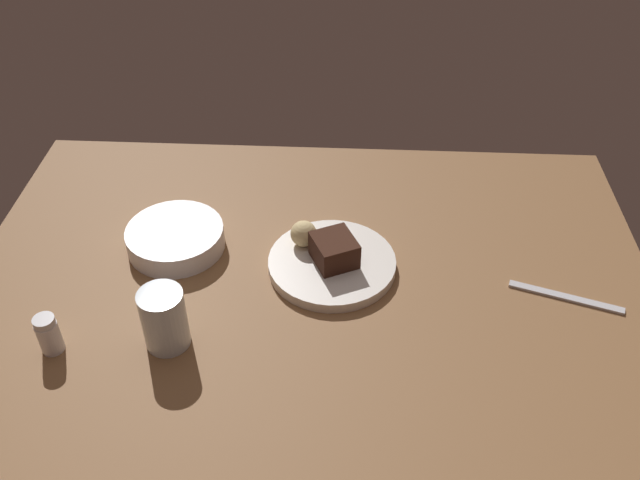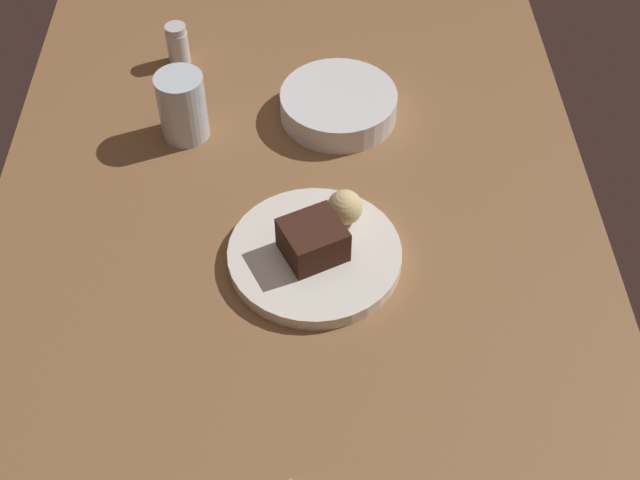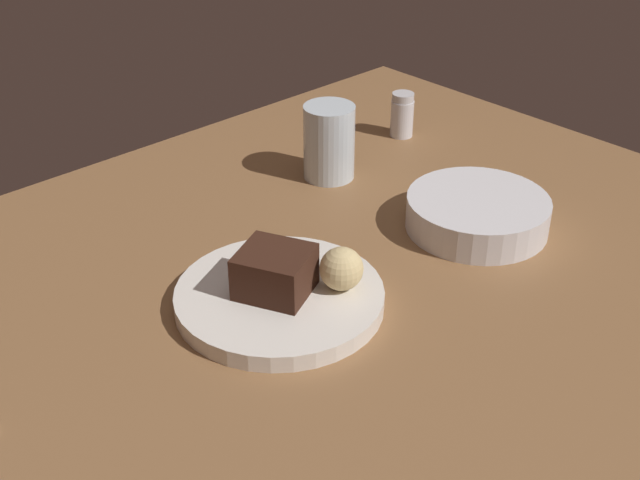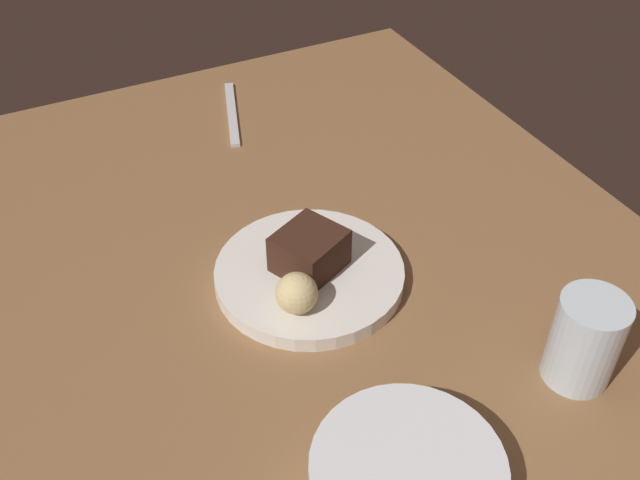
{
  "view_description": "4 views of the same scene",
  "coord_description": "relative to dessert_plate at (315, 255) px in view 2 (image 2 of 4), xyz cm",
  "views": [
    {
      "loc": [
        6.54,
        -88.54,
        86.17
      ],
      "look_at": [
        1.64,
        4.34,
        7.93
      ],
      "focal_mm": 38.92,
      "sensor_mm": 36.0,
      "label": 1
    },
    {
      "loc": [
        73.65,
        1.6,
        86.9
      ],
      "look_at": [
        4.43,
        3.31,
        7.59
      ],
      "focal_mm": 46.89,
      "sensor_mm": 36.0,
      "label": 2
    },
    {
      "loc": [
        50.84,
        59.32,
        55.85
      ],
      "look_at": [
        -2.52,
        2.2,
        8.43
      ],
      "focal_mm": 46.83,
      "sensor_mm": 36.0,
      "label": 3
    },
    {
      "loc": [
        -53.49,
        29.8,
        63.96
      ],
      "look_at": [
        5.79,
        0.24,
        6.97
      ],
      "focal_mm": 41.06,
      "sensor_mm": 36.0,
      "label": 4
    }
  ],
  "objects": [
    {
      "name": "salt_shaker",
      "position": [
        -42.9,
        -21.21,
        2.41
      ],
      "size": [
        3.51,
        3.51,
        6.85
      ],
      "color": "silver",
      "rests_on": "dining_table"
    },
    {
      "name": "bread_roll",
      "position": [
        -5.29,
        4.07,
        3.34
      ],
      "size": [
        4.74,
        4.74,
        4.74
      ],
      "primitive_type": "sphere",
      "color": "#DBC184",
      "rests_on": "dessert_plate"
    },
    {
      "name": "dessert_plate",
      "position": [
        0.0,
        0.0,
        0.0
      ],
      "size": [
        22.62,
        22.62,
        1.94
      ],
      "primitive_type": "cylinder",
      "color": "white",
      "rests_on": "dining_table"
    },
    {
      "name": "side_bowl",
      "position": [
        -28.77,
        4.21,
        1.13
      ],
      "size": [
        17.7,
        17.7,
        4.19
      ],
      "primitive_type": "cylinder",
      "color": "silver",
      "rests_on": "dining_table"
    },
    {
      "name": "dining_table",
      "position": [
        -3.85,
        -2.63,
        -2.47
      ],
      "size": [
        120.0,
        84.0,
        3.0
      ],
      "primitive_type": "cube",
      "color": "brown",
      "rests_on": "ground"
    },
    {
      "name": "water_glass",
      "position": [
        -25.19,
        -18.75,
        4.24
      ],
      "size": [
        7.07,
        7.07,
        10.42
      ],
      "primitive_type": "cylinder",
      "color": "silver",
      "rests_on": "dining_table"
    },
    {
      "name": "chocolate_cake_slice",
      "position": [
        0.36,
        -0.21,
        3.4
      ],
      "size": [
        9.37,
        9.63,
        4.87
      ],
      "primitive_type": "cube",
      "rotation": [
        0.0,
        0.0,
        2.01
      ],
      "color": "#381E14",
      "rests_on": "dessert_plate"
    }
  ]
}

